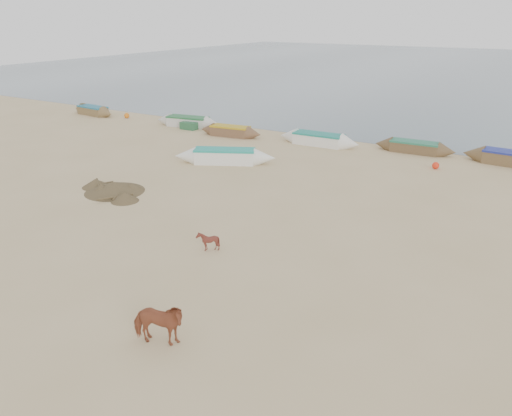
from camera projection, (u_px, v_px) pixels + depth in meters
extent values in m
plane|color=tan|center=(203.00, 264.00, 19.41)|extent=(140.00, 140.00, 0.00)
plane|color=slate|center=(492.00, 70.00, 84.84)|extent=(160.00, 160.00, 0.00)
imported|color=brown|center=(158.00, 324.00, 14.45)|extent=(1.82, 1.29, 1.41)
imported|color=#5A251C|center=(208.00, 241.00, 20.38)|extent=(0.79, 0.71, 0.83)
cone|color=brown|center=(114.00, 187.00, 27.17)|extent=(4.24, 4.24, 0.56)
cube|color=#295C39|center=(191.00, 125.00, 41.98)|extent=(1.40, 1.20, 0.60)
sphere|color=red|center=(436.00, 166.00, 31.18)|extent=(0.44, 0.44, 0.44)
cube|color=slate|center=(322.00, 137.00, 37.97)|extent=(1.20, 1.10, 0.56)
sphere|color=orange|center=(127.00, 116.00, 46.27)|extent=(0.48, 0.48, 0.48)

